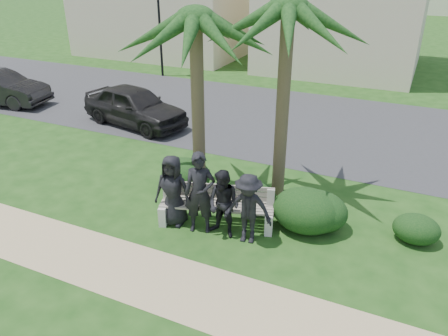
{
  "coord_description": "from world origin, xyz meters",
  "views": [
    {
      "loc": [
        3.45,
        -7.31,
        5.65
      ],
      "look_at": [
        -0.38,
        1.0,
        1.2
      ],
      "focal_mm": 35.0,
      "sensor_mm": 36.0,
      "label": 1
    }
  ],
  "objects_px": {
    "park_bench": "(217,209)",
    "palm_right": "(289,9)",
    "palm_left": "(196,20)",
    "man_d": "(248,209)",
    "man_c": "(224,204)",
    "street_lamp": "(159,17)",
    "man_b": "(200,193)",
    "man_a": "(173,191)",
    "car_a": "(135,106)"
  },
  "relations": [
    {
      "from": "man_c",
      "to": "man_d",
      "type": "distance_m",
      "value": 0.57
    },
    {
      "from": "man_d",
      "to": "man_c",
      "type": "bearing_deg",
      "value": 173.71
    },
    {
      "from": "man_b",
      "to": "car_a",
      "type": "xyz_separation_m",
      "value": [
        -5.4,
        5.17,
        -0.24
      ]
    },
    {
      "from": "man_c",
      "to": "street_lamp",
      "type": "bearing_deg",
      "value": 134.14
    },
    {
      "from": "palm_right",
      "to": "car_a",
      "type": "height_order",
      "value": "palm_right"
    },
    {
      "from": "man_a",
      "to": "street_lamp",
      "type": "bearing_deg",
      "value": 116.22
    },
    {
      "from": "man_d",
      "to": "car_a",
      "type": "relative_size",
      "value": 0.38
    },
    {
      "from": "man_b",
      "to": "palm_left",
      "type": "relative_size",
      "value": 0.36
    },
    {
      "from": "park_bench",
      "to": "man_b",
      "type": "distance_m",
      "value": 0.7
    },
    {
      "from": "man_c",
      "to": "car_a",
      "type": "height_order",
      "value": "man_c"
    },
    {
      "from": "man_a",
      "to": "car_a",
      "type": "xyz_separation_m",
      "value": [
        -4.7,
        5.16,
        -0.14
      ]
    },
    {
      "from": "man_a",
      "to": "man_d",
      "type": "height_order",
      "value": "man_a"
    },
    {
      "from": "street_lamp",
      "to": "park_bench",
      "type": "distance_m",
      "value": 14.67
    },
    {
      "from": "man_a",
      "to": "palm_right",
      "type": "bearing_deg",
      "value": 47.21
    },
    {
      "from": "park_bench",
      "to": "man_d",
      "type": "distance_m",
      "value": 1.02
    },
    {
      "from": "park_bench",
      "to": "man_b",
      "type": "height_order",
      "value": "man_b"
    },
    {
      "from": "street_lamp",
      "to": "man_d",
      "type": "distance_m",
      "value": 15.4
    },
    {
      "from": "man_c",
      "to": "man_b",
      "type": "bearing_deg",
      "value": -169.69
    },
    {
      "from": "park_bench",
      "to": "palm_left",
      "type": "distance_m",
      "value": 4.31
    },
    {
      "from": "park_bench",
      "to": "man_c",
      "type": "xyz_separation_m",
      "value": [
        0.32,
        -0.33,
        0.38
      ]
    },
    {
      "from": "man_a",
      "to": "car_a",
      "type": "bearing_deg",
      "value": 125.47
    },
    {
      "from": "man_b",
      "to": "car_a",
      "type": "distance_m",
      "value": 7.48
    },
    {
      "from": "street_lamp",
      "to": "car_a",
      "type": "height_order",
      "value": "street_lamp"
    },
    {
      "from": "man_c",
      "to": "palm_right",
      "type": "xyz_separation_m",
      "value": [
        0.48,
        2.37,
        3.81
      ]
    },
    {
      "from": "man_b",
      "to": "palm_right",
      "type": "distance_m",
      "value": 4.49
    },
    {
      "from": "street_lamp",
      "to": "park_bench",
      "type": "height_order",
      "value": "street_lamp"
    },
    {
      "from": "car_a",
      "to": "man_c",
      "type": "bearing_deg",
      "value": -119.3
    },
    {
      "from": "man_c",
      "to": "palm_left",
      "type": "relative_size",
      "value": 0.3
    },
    {
      "from": "man_d",
      "to": "man_b",
      "type": "bearing_deg",
      "value": 174.79
    },
    {
      "from": "park_bench",
      "to": "palm_right",
      "type": "xyz_separation_m",
      "value": [
        0.8,
        2.04,
        4.19
      ]
    },
    {
      "from": "palm_left",
      "to": "park_bench",
      "type": "bearing_deg",
      "value": -49.05
    },
    {
      "from": "man_b",
      "to": "park_bench",
      "type": "bearing_deg",
      "value": 36.75
    },
    {
      "from": "park_bench",
      "to": "man_a",
      "type": "xyz_separation_m",
      "value": [
        -0.94,
        -0.36,
        0.44
      ]
    },
    {
      "from": "man_c",
      "to": "palm_left",
      "type": "distance_m",
      "value": 4.19
    },
    {
      "from": "park_bench",
      "to": "man_d",
      "type": "height_order",
      "value": "man_d"
    },
    {
      "from": "park_bench",
      "to": "palm_left",
      "type": "relative_size",
      "value": 0.52
    },
    {
      "from": "man_a",
      "to": "man_c",
      "type": "bearing_deg",
      "value": -5.56
    },
    {
      "from": "street_lamp",
      "to": "man_d",
      "type": "relative_size",
      "value": 2.64
    },
    {
      "from": "park_bench",
      "to": "car_a",
      "type": "distance_m",
      "value": 7.41
    },
    {
      "from": "street_lamp",
      "to": "man_c",
      "type": "relative_size",
      "value": 2.71
    },
    {
      "from": "man_d",
      "to": "man_a",
      "type": "bearing_deg",
      "value": 173.77
    },
    {
      "from": "man_b",
      "to": "palm_left",
      "type": "height_order",
      "value": "palm_left"
    },
    {
      "from": "man_b",
      "to": "man_c",
      "type": "relative_size",
      "value": 1.21
    },
    {
      "from": "street_lamp",
      "to": "man_b",
      "type": "distance_m",
      "value": 14.74
    },
    {
      "from": "palm_right",
      "to": "man_d",
      "type": "bearing_deg",
      "value": -87.83
    },
    {
      "from": "man_a",
      "to": "man_c",
      "type": "xyz_separation_m",
      "value": [
        1.26,
        0.03,
        -0.06
      ]
    },
    {
      "from": "park_bench",
      "to": "palm_right",
      "type": "distance_m",
      "value": 4.73
    },
    {
      "from": "street_lamp",
      "to": "man_d",
      "type": "xyz_separation_m",
      "value": [
        9.58,
        -11.87,
        -2.13
      ]
    },
    {
      "from": "street_lamp",
      "to": "car_a",
      "type": "xyz_separation_m",
      "value": [
        3.05,
        -6.75,
        -2.23
      ]
    },
    {
      "from": "palm_right",
      "to": "man_b",
      "type": "bearing_deg",
      "value": -113.37
    }
  ]
}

